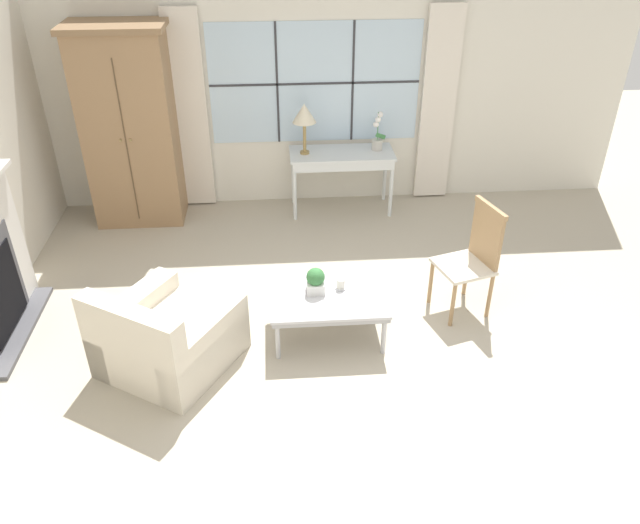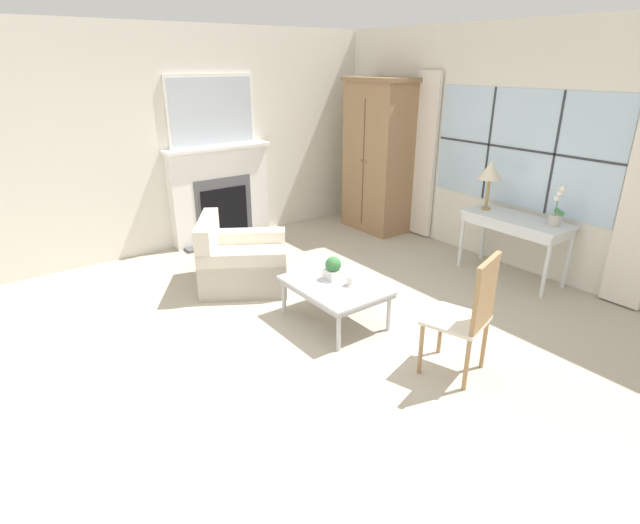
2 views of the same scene
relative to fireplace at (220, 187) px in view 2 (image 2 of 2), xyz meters
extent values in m
plane|color=#B2A893|center=(2.91, -0.56, -0.75)|extent=(14.00, 14.00, 0.00)
cube|color=silver|center=(2.91, 2.47, 0.65)|extent=(7.20, 0.06, 2.80)
cube|color=silver|center=(2.91, 2.43, 0.66)|extent=(2.34, 0.01, 1.33)
cube|color=#2D2D33|center=(2.49, 2.43, 0.66)|extent=(0.02, 0.02, 1.33)
cube|color=#2D2D33|center=(3.33, 2.43, 0.66)|extent=(0.02, 0.02, 1.33)
cube|color=#2D2D33|center=(2.91, 2.43, 0.66)|extent=(2.34, 0.02, 0.02)
cube|color=silver|center=(1.50, 2.39, 0.38)|extent=(0.39, 0.06, 2.23)
cube|color=silver|center=(-0.12, 0.04, 0.65)|extent=(0.06, 7.20, 2.80)
cube|color=#515156|center=(0.08, 0.00, -0.73)|extent=(0.34, 1.26, 0.04)
cube|color=white|center=(0.00, 0.00, -0.12)|extent=(0.18, 1.40, 1.28)
cube|color=white|center=(0.03, 0.00, 0.54)|extent=(0.24, 1.48, 0.04)
cube|color=black|center=(0.10, 0.00, -0.34)|extent=(0.02, 0.67, 0.70)
cube|color=#515156|center=(0.09, 0.00, -0.28)|extent=(0.01, 0.83, 0.86)
cube|color=white|center=(-0.07, 0.00, 1.00)|extent=(0.04, 1.23, 0.92)
cube|color=silver|center=(-0.05, 0.00, 1.00)|extent=(0.01, 1.15, 0.84)
cube|color=#93704C|center=(0.89, 2.10, 0.30)|extent=(0.95, 0.57, 2.10)
cube|color=olive|center=(0.89, 2.10, 1.37)|extent=(1.03, 0.63, 0.06)
cube|color=brown|center=(0.89, 1.81, 0.25)|extent=(0.01, 0.01, 1.76)
sphere|color=#997F4C|center=(0.84, 1.81, 0.30)|extent=(0.03, 0.03, 0.03)
sphere|color=#997F4C|center=(0.94, 1.81, 0.30)|extent=(0.03, 0.03, 0.03)
cube|color=silver|center=(3.19, 2.12, -0.05)|extent=(1.18, 0.51, 0.03)
cube|color=silver|center=(3.19, 2.12, -0.11)|extent=(1.13, 0.49, 0.10)
cylinder|color=silver|center=(2.64, 1.90, -0.41)|extent=(0.04, 0.04, 0.69)
cylinder|color=silver|center=(3.74, 1.90, -0.41)|extent=(0.04, 0.04, 0.69)
cylinder|color=silver|center=(2.64, 2.34, -0.41)|extent=(0.04, 0.04, 0.69)
cylinder|color=silver|center=(3.74, 2.34, -0.41)|extent=(0.04, 0.04, 0.69)
cylinder|color=#9E7F47|center=(2.77, 2.12, -0.02)|extent=(0.10, 0.10, 0.02)
cylinder|color=#9E7F47|center=(2.77, 2.12, 0.16)|extent=(0.04, 0.04, 0.34)
cone|color=beige|center=(2.77, 2.12, 0.44)|extent=(0.26, 0.26, 0.21)
cylinder|color=#BCB7AD|center=(3.60, 2.17, 0.03)|extent=(0.12, 0.12, 0.12)
cylinder|color=#38753D|center=(3.60, 2.17, 0.25)|extent=(0.01, 0.01, 0.32)
cube|color=#38753D|center=(3.63, 2.17, 0.13)|extent=(0.12, 0.02, 0.08)
sphere|color=white|center=(3.57, 2.18, 0.26)|extent=(0.07, 0.07, 0.07)
sphere|color=white|center=(3.60, 2.18, 0.32)|extent=(0.07, 0.07, 0.07)
sphere|color=white|center=(3.62, 2.18, 0.38)|extent=(0.07, 0.07, 0.07)
cube|color=beige|center=(1.53, -0.48, -0.56)|extent=(1.26, 1.27, 0.38)
cube|color=beige|center=(1.33, -0.81, -0.17)|extent=(0.86, 0.62, 0.40)
cube|color=beige|center=(1.23, -0.30, -0.49)|extent=(0.66, 0.89, 0.52)
cube|color=beige|center=(1.83, -0.67, -0.49)|extent=(0.66, 0.89, 0.52)
cube|color=beige|center=(4.05, 0.04, -0.29)|extent=(0.55, 0.55, 0.03)
cube|color=#9E7A51|center=(4.24, 0.10, -0.02)|extent=(0.15, 0.40, 0.51)
cube|color=#9E7A51|center=(4.24, 0.10, 0.25)|extent=(0.16, 0.42, 0.05)
cylinder|color=#9E7A51|center=(3.92, -0.19, -0.53)|extent=(0.04, 0.04, 0.45)
cylinder|color=#9E7A51|center=(3.81, 0.17, -0.53)|extent=(0.04, 0.04, 0.45)
cylinder|color=#9E7A51|center=(4.29, -0.08, -0.53)|extent=(0.04, 0.04, 0.45)
cylinder|color=#9E7A51|center=(4.18, 0.28, -0.53)|extent=(0.04, 0.04, 0.45)
cube|color=#BCBCC1|center=(2.83, -0.21, -0.36)|extent=(0.97, 0.70, 0.03)
cube|color=#A0A0A4|center=(2.83, -0.21, -0.39)|extent=(0.95, 0.69, 0.04)
cylinder|color=#BCBCC1|center=(2.39, -0.51, -0.56)|extent=(0.04, 0.04, 0.38)
cylinder|color=#BCBCC1|center=(3.27, -0.51, -0.56)|extent=(0.04, 0.04, 0.38)
cylinder|color=#BCBCC1|center=(2.39, 0.09, -0.56)|extent=(0.04, 0.04, 0.38)
cylinder|color=#BCBCC1|center=(3.27, 0.09, -0.56)|extent=(0.04, 0.04, 0.38)
cube|color=white|center=(2.73, -0.16, -0.30)|extent=(0.15, 0.15, 0.10)
sphere|color=#38753D|center=(2.73, -0.16, -0.20)|extent=(0.16, 0.16, 0.16)
cylinder|color=silver|center=(2.95, -0.13, -0.34)|extent=(0.10, 0.10, 0.01)
cylinder|color=silver|center=(2.95, -0.13, -0.30)|extent=(0.07, 0.07, 0.08)
cylinder|color=black|center=(2.95, -0.13, -0.25)|extent=(0.00, 0.00, 0.01)
camera|label=1|loc=(2.44, -4.48, 2.68)|focal=35.00mm
camera|label=2|loc=(6.20, -2.89, 1.62)|focal=28.00mm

